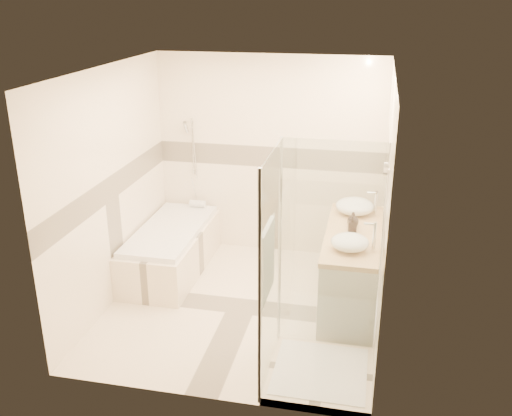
% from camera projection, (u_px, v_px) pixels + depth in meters
% --- Properties ---
extents(room, '(2.82, 3.02, 2.52)m').
position_uv_depth(room, '(247.00, 197.00, 5.69)').
color(room, '#FBE6C8').
rests_on(room, ground).
extents(bathtub, '(0.75, 1.70, 0.56)m').
position_uv_depth(bathtub, '(171.00, 247.00, 6.83)').
color(bathtub, '#FFEACB').
rests_on(bathtub, ground).
extents(vanity, '(0.58, 1.62, 0.85)m').
position_uv_depth(vanity, '(351.00, 268.00, 6.05)').
color(vanity, white).
rests_on(vanity, ground).
extents(shower_enclosure, '(0.96, 0.93, 2.04)m').
position_uv_depth(shower_enclosure, '(310.00, 323.00, 4.91)').
color(shower_enclosure, '#FFEACB').
rests_on(shower_enclosure, ground).
extents(vessel_sink_near, '(0.43, 0.43, 0.17)m').
position_uv_depth(vessel_sink_near, '(355.00, 206.00, 6.35)').
color(vessel_sink_near, white).
rests_on(vessel_sink_near, vanity).
extents(vessel_sink_far, '(0.37, 0.37, 0.15)m').
position_uv_depth(vessel_sink_far, '(350.00, 242.00, 5.47)').
color(vessel_sink_far, white).
rests_on(vessel_sink_far, vanity).
extents(faucet_near, '(0.11, 0.03, 0.28)m').
position_uv_depth(faucet_near, '(375.00, 201.00, 6.28)').
color(faucet_near, silver).
rests_on(faucet_near, vanity).
extents(faucet_far, '(0.12, 0.03, 0.30)m').
position_uv_depth(faucet_far, '(373.00, 235.00, 5.39)').
color(faucet_far, silver).
rests_on(faucet_far, vanity).
extents(amenity_bottle_a, '(0.09, 0.10, 0.19)m').
position_uv_depth(amenity_bottle_a, '(352.00, 224.00, 5.86)').
color(amenity_bottle_a, black).
rests_on(amenity_bottle_a, vanity).
extents(amenity_bottle_b, '(0.15, 0.15, 0.16)m').
position_uv_depth(amenity_bottle_b, '(353.00, 219.00, 6.00)').
color(amenity_bottle_b, black).
rests_on(amenity_bottle_b, vanity).
extents(folded_towels, '(0.18, 0.27, 0.08)m').
position_uv_depth(folded_towels, '(355.00, 205.00, 6.50)').
color(folded_towels, white).
rests_on(folded_towels, vanity).
extents(rolled_towel, '(0.20, 0.09, 0.09)m').
position_uv_depth(rolled_towel, '(198.00, 204.00, 7.36)').
color(rolled_towel, white).
rests_on(rolled_towel, bathtub).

